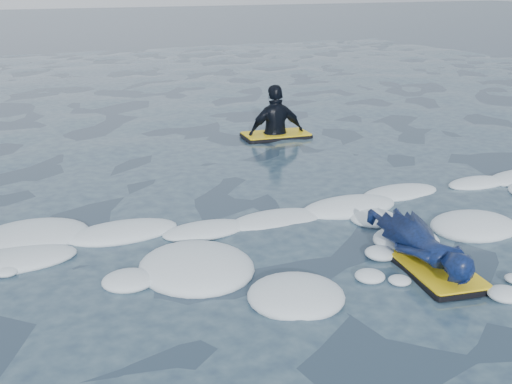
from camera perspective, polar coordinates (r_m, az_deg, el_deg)
ground at (r=6.74m, az=7.35°, el=-6.20°), size 120.00×120.00×0.00m
foam_band at (r=7.56m, az=3.22°, el=-3.26°), size 12.00×3.10×0.30m
prone_woman_unit at (r=6.74m, az=14.65°, el=-4.63°), size 0.86×1.74×0.43m
waiting_rider_unit at (r=11.82m, az=1.79°, el=5.13°), size 1.28×0.80×1.83m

